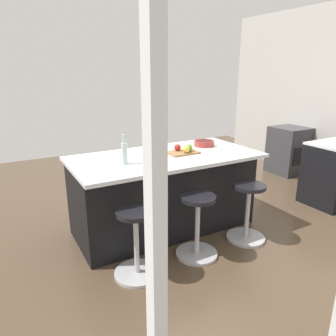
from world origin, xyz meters
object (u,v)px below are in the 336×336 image
at_px(oven_range, 288,150).
at_px(water_bottle, 124,153).
at_px(stool_middle, 197,228).
at_px(cutting_board, 183,152).
at_px(stool_by_window, 247,214).
at_px(apple_yellow, 186,149).
at_px(apple_green, 189,148).
at_px(kitchen_island, 164,191).
at_px(stool_near_camera, 136,245).
at_px(fruit_bowl, 204,143).
at_px(apple_red, 177,148).

relative_size(oven_range, water_bottle, 2.77).
distance_m(stool_middle, cutting_board, 0.93).
bearing_deg(oven_range, stool_by_window, 32.13).
height_order(oven_range, apple_yellow, apple_yellow).
bearing_deg(stool_middle, apple_yellow, -110.81).
xyz_separation_m(apple_green, apple_yellow, (0.07, 0.05, -0.00)).
distance_m(kitchen_island, stool_near_camera, 1.00).
bearing_deg(water_bottle, stool_by_window, 155.16).
relative_size(oven_range, cutting_board, 2.40).
xyz_separation_m(apple_green, fruit_bowl, (-0.36, -0.20, -0.02)).
distance_m(cutting_board, fruit_bowl, 0.48).
height_order(stool_middle, cutting_board, cutting_board).
bearing_deg(kitchen_island, water_bottle, 15.27).
bearing_deg(apple_green, stool_near_camera, 33.02).
distance_m(oven_range, water_bottle, 3.82).
xyz_separation_m(apple_red, fruit_bowl, (-0.47, -0.12, -0.02)).
height_order(stool_by_window, stool_near_camera, same).
distance_m(stool_near_camera, cutting_board, 1.27).
bearing_deg(fruit_bowl, apple_red, 14.13).
bearing_deg(apple_yellow, water_bottle, 1.28).
xyz_separation_m(kitchen_island, apple_red, (-0.18, -0.00, 0.52)).
height_order(cutting_board, water_bottle, water_bottle).
height_order(stool_middle, apple_yellow, apple_yellow).
distance_m(kitchen_island, cutting_board, 0.52).
bearing_deg(oven_range, stool_middle, 26.10).
relative_size(kitchen_island, fruit_bowl, 8.45).
height_order(kitchen_island, apple_yellow, apple_yellow).
bearing_deg(stool_by_window, apple_yellow, -51.77).
height_order(oven_range, apple_green, apple_green).
distance_m(oven_range, apple_red, 3.08).
bearing_deg(water_bottle, oven_range, -165.36).
relative_size(apple_red, water_bottle, 0.25).
bearing_deg(stool_near_camera, kitchen_island, -133.64).
height_order(stool_by_window, apple_yellow, apple_yellow).
distance_m(oven_range, stool_by_window, 2.86).
height_order(water_bottle, fruit_bowl, water_bottle).
bearing_deg(fruit_bowl, water_bottle, 12.57).
distance_m(oven_range, kitchen_island, 3.21).
bearing_deg(fruit_bowl, oven_range, -164.36).
distance_m(stool_by_window, cutting_board, 1.02).
bearing_deg(stool_middle, water_bottle, -46.25).
relative_size(stool_by_window, apple_green, 8.01).
relative_size(water_bottle, fruit_bowl, 1.22).
relative_size(stool_near_camera, fruit_bowl, 2.62).
height_order(kitchen_island, fruit_bowl, fruit_bowl).
bearing_deg(oven_range, stool_near_camera, 21.88).
distance_m(oven_range, cutting_board, 3.06).
xyz_separation_m(cutting_board, water_bottle, (0.76, 0.08, 0.11)).
bearing_deg(stool_by_window, kitchen_island, -46.36).
height_order(stool_near_camera, apple_red, apple_red).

